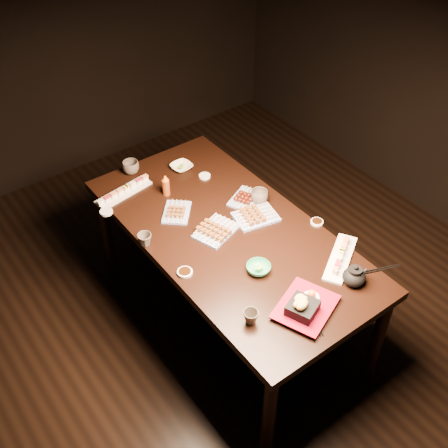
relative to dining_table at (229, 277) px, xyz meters
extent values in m
plane|color=black|center=(-0.09, -0.38, -0.38)|extent=(5.00, 5.00, 0.00)
cube|color=black|center=(0.00, 0.00, 0.00)|extent=(1.19, 1.93, 0.75)
imported|color=#2E8D5A|center=(-0.06, -0.34, 0.40)|extent=(0.17, 0.17, 0.04)
imported|color=#F1E5C5|center=(0.11, 0.66, 0.39)|extent=(0.14, 0.14, 0.03)
imported|color=#4A4139|center=(-0.31, -0.57, 0.41)|extent=(0.08, 0.08, 0.07)
imported|color=#4A4139|center=(0.30, 0.10, 0.42)|extent=(0.12, 0.12, 0.08)
imported|color=#4A4139|center=(-0.43, 0.19, 0.41)|extent=(0.10, 0.10, 0.07)
imported|color=#4A4139|center=(-0.16, 0.82, 0.42)|extent=(0.12, 0.12, 0.08)
cylinder|color=maroon|center=(-0.10, 0.50, 0.45)|extent=(0.05, 0.05, 0.14)
cylinder|color=white|center=(-0.38, -0.12, 0.38)|extent=(0.11, 0.11, 0.01)
cylinder|color=white|center=(0.18, 0.50, 0.38)|extent=(0.09, 0.09, 0.01)
cylinder|color=white|center=(0.45, -0.24, 0.38)|extent=(0.08, 0.08, 0.01)
cylinder|color=white|center=(-0.48, 0.56, 0.38)|extent=(0.10, 0.10, 0.01)
camera|label=1|loc=(-1.42, -1.85, 2.49)|focal=45.00mm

